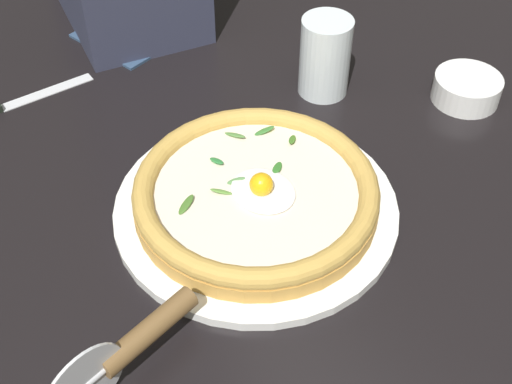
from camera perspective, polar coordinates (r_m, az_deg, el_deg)
The scene contains 7 objects.
ground_plane at distance 0.80m, azimuth 1.53°, elevation -2.01°, with size 2.40×2.40×0.03m, color black.
pizza_plate at distance 0.78m, azimuth -0.00°, elevation -1.35°, with size 0.32×0.32×0.01m, color white.
pizza at distance 0.76m, azimuth 0.01°, elevation -0.07°, with size 0.28×0.28×0.05m.
side_bowl at distance 0.97m, azimuth 17.26°, elevation 8.29°, with size 0.09×0.09×0.04m, color white.
pizza_cutter at distance 0.63m, azimuth -10.52°, elevation -12.64°, with size 0.04×0.17×0.08m.
drinking_glass at distance 0.94m, azimuth 5.78°, elevation 10.86°, with size 0.07×0.07×0.11m.
folded_napkin at distance 1.08m, azimuth -11.22°, elevation 12.53°, with size 0.14×0.09×0.01m, color navy.
Camera 1 is at (0.40, -0.37, 0.57)m, focal length 47.68 mm.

